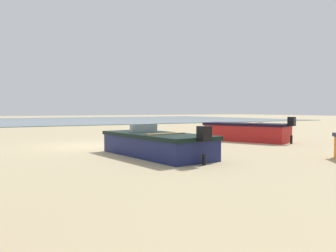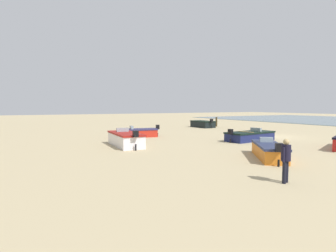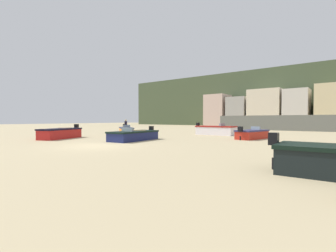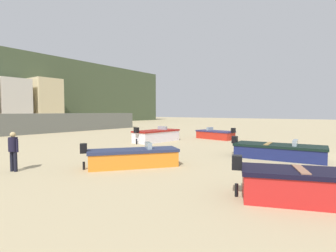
{
  "view_description": "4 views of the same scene",
  "coord_description": "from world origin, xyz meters",
  "px_view_note": "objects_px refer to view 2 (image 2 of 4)",
  "views": [
    {
      "loc": [
        4.22,
        13.73,
        1.48
      ],
      "look_at": [
        -1.82,
        3.31,
        0.92
      ],
      "focal_mm": 36.29,
      "sensor_mm": 36.0,
      "label": 1
    },
    {
      "loc": [
        -16.82,
        20.44,
        2.79
      ],
      "look_at": [
        1.46,
        10.36,
        1.26
      ],
      "focal_mm": 28.91,
      "sensor_mm": 36.0,
      "label": 2
    },
    {
      "loc": [
        12.45,
        -9.23,
        1.63
      ],
      "look_at": [
        -1.04,
        8.55,
        1.02
      ],
      "focal_mm": 25.92,
      "sensor_mm": 36.0,
      "label": 3
    },
    {
      "loc": [
        -14.91,
        0.85,
        2.43
      ],
      "look_at": [
        2.95,
        14.13,
        1.19
      ],
      "focal_mm": 27.27,
      "sensor_mm": 36.0,
      "label": 4
    }
  ],
  "objects_px": {
    "boat_white_1": "(126,139)",
    "boat_orange_4": "(269,151)",
    "boat_red_3": "(138,133)",
    "mooring_post_near_water": "(216,122)",
    "boat_navy_0": "(250,136)",
    "boat_black_5": "(203,124)",
    "beach_walker_foreground": "(286,157)"
  },
  "relations": [
    {
      "from": "mooring_post_near_water",
      "to": "beach_walker_foreground",
      "type": "distance_m",
      "value": 27.64
    },
    {
      "from": "boat_navy_0",
      "to": "boat_black_5",
      "type": "height_order",
      "value": "boat_black_5"
    },
    {
      "from": "boat_white_1",
      "to": "boat_orange_4",
      "type": "xyz_separation_m",
      "value": [
        -7.99,
        -5.19,
        -0.08
      ]
    },
    {
      "from": "boat_red_3",
      "to": "mooring_post_near_water",
      "type": "height_order",
      "value": "mooring_post_near_water"
    },
    {
      "from": "boat_navy_0",
      "to": "beach_walker_foreground",
      "type": "height_order",
      "value": "beach_walker_foreground"
    },
    {
      "from": "boat_white_1",
      "to": "boat_black_5",
      "type": "bearing_deg",
      "value": 40.27
    },
    {
      "from": "boat_white_1",
      "to": "boat_orange_4",
      "type": "height_order",
      "value": "boat_white_1"
    },
    {
      "from": "boat_white_1",
      "to": "boat_black_5",
      "type": "height_order",
      "value": "boat_white_1"
    },
    {
      "from": "boat_black_5",
      "to": "boat_navy_0",
      "type": "bearing_deg",
      "value": -111.91
    },
    {
      "from": "boat_red_3",
      "to": "boat_orange_4",
      "type": "distance_m",
      "value": 12.92
    },
    {
      "from": "boat_red_3",
      "to": "beach_walker_foreground",
      "type": "xyz_separation_m",
      "value": [
        -16.28,
        1.01,
        0.56
      ]
    },
    {
      "from": "boat_navy_0",
      "to": "mooring_post_near_water",
      "type": "xyz_separation_m",
      "value": [
        13.46,
        -7.46,
        0.27
      ]
    },
    {
      "from": "beach_walker_foreground",
      "to": "boat_navy_0",
      "type": "bearing_deg",
      "value": -146.58
    },
    {
      "from": "boat_red_3",
      "to": "boat_orange_4",
      "type": "relative_size",
      "value": 0.99
    },
    {
      "from": "boat_red_3",
      "to": "beach_walker_foreground",
      "type": "bearing_deg",
      "value": -173.47
    },
    {
      "from": "boat_red_3",
      "to": "boat_orange_4",
      "type": "height_order",
      "value": "boat_orange_4"
    },
    {
      "from": "boat_red_3",
      "to": "mooring_post_near_water",
      "type": "xyz_separation_m",
      "value": [
        6.66,
        -14.4,
        0.26
      ]
    },
    {
      "from": "mooring_post_near_water",
      "to": "boat_orange_4",
      "type": "bearing_deg",
      "value": 147.93
    },
    {
      "from": "boat_red_3",
      "to": "boat_black_5",
      "type": "xyz_separation_m",
      "value": [
        6.37,
        -11.88,
        0.05
      ]
    },
    {
      "from": "boat_red_3",
      "to": "mooring_post_near_water",
      "type": "relative_size",
      "value": 2.92
    },
    {
      "from": "boat_black_5",
      "to": "boat_red_3",
      "type": "bearing_deg",
      "value": -153.18
    },
    {
      "from": "boat_black_5",
      "to": "boat_white_1",
      "type": "bearing_deg",
      "value": -144.51
    },
    {
      "from": "boat_red_3",
      "to": "boat_orange_4",
      "type": "bearing_deg",
      "value": -159.85
    },
    {
      "from": "boat_navy_0",
      "to": "beach_walker_foreground",
      "type": "relative_size",
      "value": 2.91
    },
    {
      "from": "boat_red_3",
      "to": "mooring_post_near_water",
      "type": "bearing_deg",
      "value": -55.13
    },
    {
      "from": "boat_white_1",
      "to": "boat_red_3",
      "type": "distance_m",
      "value": 5.57
    },
    {
      "from": "boat_navy_0",
      "to": "boat_red_3",
      "type": "height_order",
      "value": "boat_red_3"
    },
    {
      "from": "boat_orange_4",
      "to": "mooring_post_near_water",
      "type": "distance_m",
      "value": 22.87
    },
    {
      "from": "boat_black_5",
      "to": "mooring_post_near_water",
      "type": "height_order",
      "value": "mooring_post_near_water"
    },
    {
      "from": "boat_navy_0",
      "to": "boat_white_1",
      "type": "xyz_separation_m",
      "value": [
        2.06,
        9.87,
        0.1
      ]
    },
    {
      "from": "boat_white_1",
      "to": "mooring_post_near_water",
      "type": "height_order",
      "value": "mooring_post_near_water"
    },
    {
      "from": "boat_navy_0",
      "to": "boat_red_3",
      "type": "relative_size",
      "value": 1.24
    }
  ]
}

